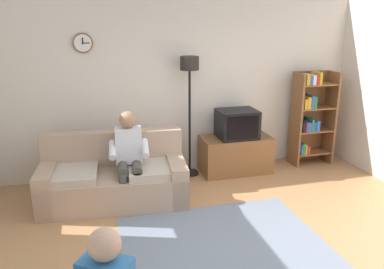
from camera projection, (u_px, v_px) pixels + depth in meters
The scene contains 9 objects.
ground_plane at pixel (245, 257), 4.09m from camera, with size 12.00×12.00×0.00m, color #B27F51.
back_wall_assembly at pixel (182, 87), 6.16m from camera, with size 6.20×0.17×2.70m.
couch at pixel (114, 180), 5.25m from camera, with size 1.97×1.05×0.90m.
tv_stand at pixel (236, 154), 6.27m from camera, with size 1.10×0.56×0.58m.
tv at pixel (237, 124), 6.11m from camera, with size 0.60×0.49×0.44m.
bookshelf at pixel (310, 116), 6.52m from camera, with size 0.68×0.36×1.56m.
floor_lamp at pixel (190, 83), 5.85m from camera, with size 0.28×0.28×1.85m.
area_rug at pixel (223, 242), 4.35m from camera, with size 2.20×1.70×0.01m, color slate.
person_on_couch at pixel (129, 154), 5.09m from camera, with size 0.54×0.56×1.24m.
Camera 1 is at (-1.46, -3.28, 2.40)m, focal length 36.70 mm.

